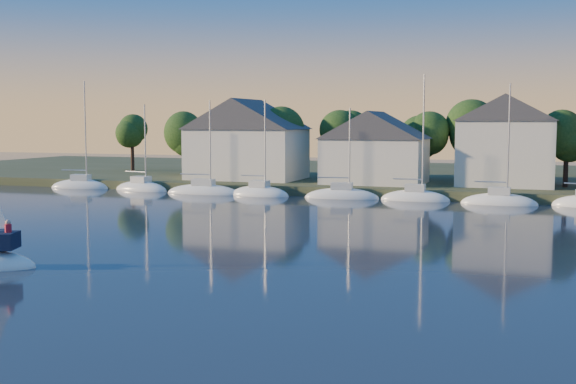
% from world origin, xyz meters
% --- Properties ---
extents(ground, '(260.00, 260.00, 0.00)m').
position_xyz_m(ground, '(0.00, 0.00, 0.00)').
color(ground, black).
rests_on(ground, ground).
extents(shoreline_land, '(160.00, 50.00, 2.00)m').
position_xyz_m(shoreline_land, '(0.00, 75.00, 0.00)').
color(shoreline_land, '#343C23').
rests_on(shoreline_land, ground).
extents(wooden_dock, '(120.00, 3.00, 1.00)m').
position_xyz_m(wooden_dock, '(0.00, 52.00, 0.00)').
color(wooden_dock, brown).
rests_on(wooden_dock, ground).
extents(clubhouse_west, '(13.65, 9.45, 9.64)m').
position_xyz_m(clubhouse_west, '(-22.00, 58.00, 5.93)').
color(clubhouse_west, white).
rests_on(clubhouse_west, shoreline_land).
extents(clubhouse_centre, '(11.55, 8.40, 8.08)m').
position_xyz_m(clubhouse_centre, '(-6.00, 57.00, 5.13)').
color(clubhouse_centre, white).
rests_on(clubhouse_centre, shoreline_land).
extents(clubhouse_east, '(10.50, 8.40, 9.80)m').
position_xyz_m(clubhouse_east, '(8.00, 59.00, 6.00)').
color(clubhouse_east, white).
rests_on(clubhouse_east, shoreline_land).
extents(tree_line, '(93.40, 5.40, 8.90)m').
position_xyz_m(tree_line, '(2.00, 63.00, 7.18)').
color(tree_line, '#332017').
rests_on(tree_line, shoreline_land).
extents(moored_fleet, '(87.50, 2.40, 12.05)m').
position_xyz_m(moored_fleet, '(0.00, 49.00, 0.10)').
color(moored_fleet, white).
rests_on(moored_fleet, ground).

